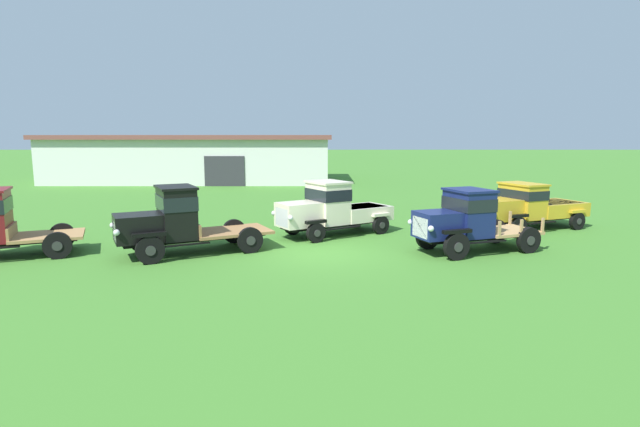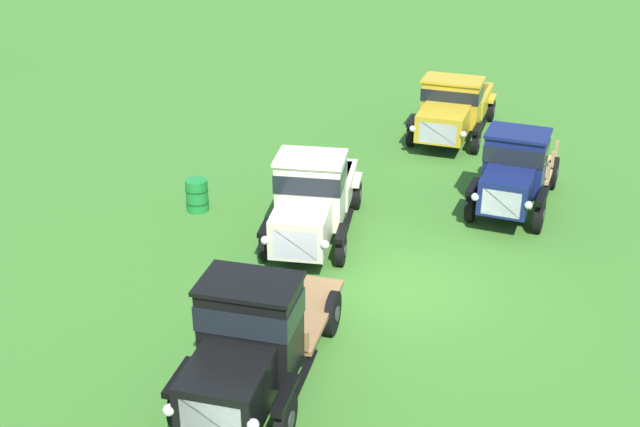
{
  "view_description": "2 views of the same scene",
  "coord_description": "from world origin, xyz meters",
  "px_view_note": "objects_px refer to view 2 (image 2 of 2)",
  "views": [
    {
      "loc": [
        0.08,
        -16.9,
        4.09
      ],
      "look_at": [
        0.11,
        2.58,
        1.0
      ],
      "focal_mm": 28.0,
      "sensor_mm": 36.0,
      "label": 1
    },
    {
      "loc": [
        -12.83,
        -8.8,
        9.36
      ],
      "look_at": [
        0.11,
        2.58,
        1.0
      ],
      "focal_mm": 45.0,
      "sensor_mm": 36.0,
      "label": 2
    }
  ],
  "objects_px": {
    "vintage_truck_second_in_line": "(250,341)",
    "vintage_truck_midrow_center": "(312,197)",
    "vintage_truck_far_side": "(514,171)",
    "vintage_truck_back_of_row": "(453,106)",
    "oil_drum_beside_row": "(197,195)"
  },
  "relations": [
    {
      "from": "vintage_truck_far_side",
      "to": "oil_drum_beside_row",
      "type": "height_order",
      "value": "vintage_truck_far_side"
    },
    {
      "from": "vintage_truck_midrow_center",
      "to": "vintage_truck_back_of_row",
      "type": "relative_size",
      "value": 0.91
    },
    {
      "from": "vintage_truck_midrow_center",
      "to": "oil_drum_beside_row",
      "type": "distance_m",
      "value": 3.51
    },
    {
      "from": "vintage_truck_midrow_center",
      "to": "vintage_truck_second_in_line",
      "type": "bearing_deg",
      "value": -148.0
    },
    {
      "from": "vintage_truck_midrow_center",
      "to": "vintage_truck_far_side",
      "type": "distance_m",
      "value": 5.48
    },
    {
      "from": "vintage_truck_second_in_line",
      "to": "vintage_truck_midrow_center",
      "type": "height_order",
      "value": "vintage_truck_second_in_line"
    },
    {
      "from": "vintage_truck_back_of_row",
      "to": "vintage_truck_second_in_line",
      "type": "bearing_deg",
      "value": -161.03
    },
    {
      "from": "vintage_truck_second_in_line",
      "to": "oil_drum_beside_row",
      "type": "relative_size",
      "value": 6.22
    },
    {
      "from": "vintage_truck_back_of_row",
      "to": "oil_drum_beside_row",
      "type": "relative_size",
      "value": 6.33
    },
    {
      "from": "oil_drum_beside_row",
      "to": "vintage_truck_second_in_line",
      "type": "bearing_deg",
      "value": -123.96
    },
    {
      "from": "vintage_truck_second_in_line",
      "to": "vintage_truck_back_of_row",
      "type": "relative_size",
      "value": 0.98
    },
    {
      "from": "vintage_truck_second_in_line",
      "to": "vintage_truck_far_side",
      "type": "relative_size",
      "value": 1.12
    },
    {
      "from": "vintage_truck_second_in_line",
      "to": "vintage_truck_far_side",
      "type": "distance_m",
      "value": 10.02
    },
    {
      "from": "oil_drum_beside_row",
      "to": "vintage_truck_far_side",
      "type": "bearing_deg",
      "value": -49.17
    },
    {
      "from": "vintage_truck_midrow_center",
      "to": "vintage_truck_far_side",
      "type": "bearing_deg",
      "value": -33.49
    }
  ]
}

